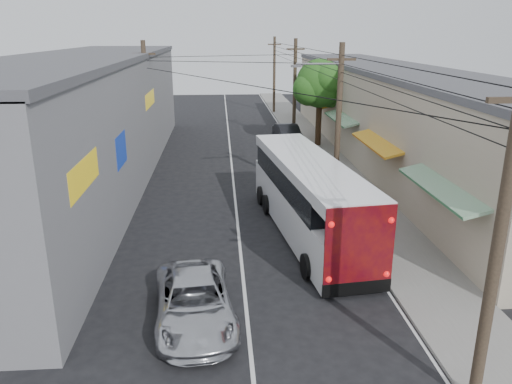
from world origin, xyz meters
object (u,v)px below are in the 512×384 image
(jeepney, at_px, (194,302))
(parked_suv, at_px, (309,185))
(pedestrian_near, at_px, (373,204))
(parked_car_far, at_px, (288,134))
(coach_bus, at_px, (308,196))
(parked_car_mid, at_px, (297,147))
(pedestrian_far, at_px, (357,194))

(jeepney, distance_m, parked_suv, 12.27)
(pedestrian_near, bearing_deg, parked_car_far, -63.86)
(coach_bus, relative_size, parked_suv, 1.88)
(parked_car_far, bearing_deg, jeepney, -109.85)
(coach_bus, relative_size, pedestrian_near, 7.06)
(parked_suv, bearing_deg, pedestrian_near, -48.61)
(parked_car_mid, height_order, pedestrian_near, pedestrian_near)
(pedestrian_near, height_order, pedestrian_far, pedestrian_near)
(parked_car_far, height_order, pedestrian_far, pedestrian_far)
(jeepney, xyz_separation_m, parked_suv, (5.40, 11.02, 0.21))
(coach_bus, xyz_separation_m, parked_car_mid, (1.61, 13.73, -0.95))
(coach_bus, height_order, parked_car_far, coach_bus)
(coach_bus, xyz_separation_m, parked_suv, (0.81, 4.27, -0.82))
(pedestrian_near, xyz_separation_m, pedestrian_far, (-0.24, 1.72, -0.10))
(parked_car_far, bearing_deg, pedestrian_near, -90.67)
(parked_suv, distance_m, pedestrian_far, 2.66)
(coach_bus, xyz_separation_m, pedestrian_far, (2.97, 2.71, -0.87))
(coach_bus, distance_m, pedestrian_far, 4.11)
(parked_car_mid, xyz_separation_m, pedestrian_near, (1.59, -12.74, 0.17))
(parked_suv, distance_m, parked_car_far, 14.02)
(coach_bus, bearing_deg, parked_car_mid, 76.59)
(coach_bus, bearing_deg, jeepney, -130.92)
(jeepney, bearing_deg, pedestrian_far, 45.50)
(jeepney, distance_m, parked_car_mid, 21.39)
(pedestrian_far, bearing_deg, parked_suv, -12.60)
(jeepney, height_order, parked_car_far, parked_car_far)
(jeepney, relative_size, parked_car_mid, 1.10)
(parked_car_far, bearing_deg, parked_suv, -99.21)
(parked_car_mid, xyz_separation_m, pedestrian_far, (1.36, -11.02, 0.08))
(parked_suv, xyz_separation_m, parked_car_mid, (0.80, 9.45, -0.13))
(coach_bus, distance_m, parked_suv, 4.43)
(coach_bus, distance_m, parked_car_far, 18.37)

